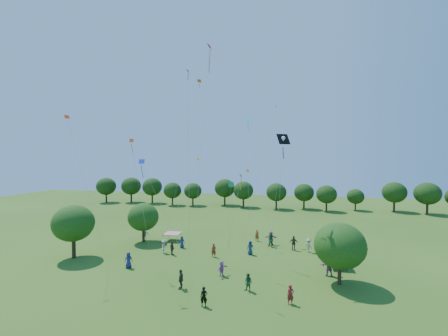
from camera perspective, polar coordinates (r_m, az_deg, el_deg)
near_tree_west at (r=40.83m, az=-26.77°, el=-9.38°), size 4.85×4.85×6.40m
near_tree_north at (r=44.90m, az=-15.12°, el=-9.00°), size 4.36×4.36×5.56m
near_tree_east at (r=31.37m, az=21.20°, el=-13.63°), size 4.82×4.82×5.90m
treeline at (r=73.39m, az=5.30°, el=-4.28°), size 88.01×8.77×6.77m
tent_red_stripe at (r=45.24m, az=-9.83°, el=-12.20°), size 2.20×2.20×1.10m
tent_blue at (r=36.53m, az=20.89°, el=-15.78°), size 2.20×2.20×1.10m
man_in_black at (r=26.47m, az=-3.85°, el=-23.28°), size 0.66×0.49×1.61m
crowd_person_0 at (r=35.85m, az=-17.73°, el=-16.36°), size 0.97×0.76×1.75m
crowd_person_1 at (r=44.64m, az=6.32°, el=-12.66°), size 0.61×0.39×1.63m
crowd_person_2 at (r=42.52m, az=19.24°, el=-13.47°), size 0.89×0.57×1.69m
crowd_person_3 at (r=39.84m, az=-11.36°, el=-14.43°), size 0.63×1.18×1.72m
crowd_person_4 at (r=41.27m, az=13.15°, el=-13.74°), size 1.15×0.59×1.89m
crowd_person_5 at (r=43.15m, az=8.92°, el=-13.03°), size 1.82×0.84×1.88m
crowd_person_6 at (r=38.71m, az=5.02°, el=-14.89°), size 0.96×0.73×1.73m
crowd_person_7 at (r=27.32m, az=12.55°, el=-22.49°), size 0.70×0.57×1.61m
crowd_person_8 at (r=29.00m, az=4.64°, el=-20.93°), size 0.91×0.71×1.63m
crowd_person_9 at (r=40.93m, az=15.87°, el=-14.00°), size 1.03×1.25×1.75m
crowd_person_10 at (r=38.99m, az=-9.85°, el=-14.84°), size 1.03×0.95×1.66m
crowd_person_11 at (r=33.98m, az=19.41°, el=-17.30°), size 1.79×0.72×1.89m
crowd_person_12 at (r=41.68m, az=-8.04°, el=-13.79°), size 0.86×0.61×1.56m
crowd_person_13 at (r=37.73m, az=-1.96°, el=-15.42°), size 0.65×0.46×1.63m
crowd_person_14 at (r=42.10m, az=8.90°, el=-13.46°), size 1.01×0.81×1.81m
crowd_person_15 at (r=46.27m, az=-14.78°, el=-12.06°), size 1.21×1.25×1.84m
crowd_person_16 at (r=29.66m, az=-8.21°, el=-20.21°), size 0.53×1.08×1.82m
crowd_person_17 at (r=32.19m, az=-0.41°, el=-18.58°), size 1.14×1.56×1.59m
pirate_kite at (r=30.85m, az=11.21°, el=5.10°), size 1.50×1.40×13.21m
red_high_kite at (r=40.63m, az=-3.27°, el=16.38°), size 0.58×8.53×26.11m
small_kite_0 at (r=35.04m, az=-26.14°, el=2.16°), size 3.38×2.03×15.23m
small_kite_1 at (r=34.95m, az=-16.51°, el=0.43°), size 1.33×2.23×12.90m
small_kite_2 at (r=32.20m, az=2.68°, el=-4.94°), size 1.86×1.30×9.05m
small_kite_3 at (r=33.88m, az=1.30°, el=-4.84°), size 0.65×0.61×8.04m
small_kite_4 at (r=29.29m, az=-13.88°, el=-2.59°), size 4.34×2.18×10.66m
small_kite_5 at (r=30.58m, az=-6.78°, el=6.08°), size 0.59×1.27×19.76m
small_kite_6 at (r=33.84m, az=7.58°, el=2.14°), size 4.22×3.10×16.48m
small_kite_7 at (r=45.18m, az=5.44°, el=4.71°), size 4.09×4.04×16.67m
small_kite_8 at (r=46.16m, az=-6.15°, el=9.78°), size 4.36×3.65×22.79m
small_kite_9 at (r=41.34m, az=4.65°, el=-3.08°), size 0.90×1.58×9.16m
small_kite_10 at (r=45.84m, az=-6.22°, el=-1.40°), size 3.85×4.07×10.74m
small_kite_11 at (r=42.23m, az=10.66°, el=2.38°), size 1.71×0.94×13.90m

